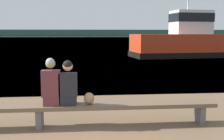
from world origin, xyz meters
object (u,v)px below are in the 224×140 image
at_px(person_right, 68,86).
at_px(bench_main, 39,109).
at_px(shopping_bag, 89,98).
at_px(tugboat_red, 186,42).
at_px(person_left, 51,85).

bearing_deg(person_right, bench_main, -178.91).
height_order(bench_main, shopping_bag, shopping_bag).
xyz_separation_m(bench_main, person_right, (0.62, 0.01, 0.50)).
relative_size(person_right, shopping_bag, 3.75).
bearing_deg(bench_main, tugboat_red, 61.42).
distance_m(bench_main, shopping_bag, 1.08).
xyz_separation_m(bench_main, shopping_bag, (1.06, 0.02, 0.21)).
bearing_deg(bench_main, shopping_bag, 0.91).
bearing_deg(tugboat_red, person_left, 145.48).
relative_size(bench_main, shopping_bag, 29.91).
bearing_deg(tugboat_red, person_right, 146.39).
relative_size(shopping_bag, tugboat_red, 0.03).
bearing_deg(bench_main, person_left, 2.41).
bearing_deg(person_left, person_right, 0.12).
relative_size(person_left, tugboat_red, 0.11).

